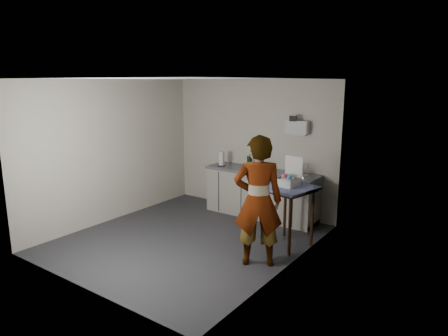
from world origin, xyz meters
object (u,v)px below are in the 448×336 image
Objects in this scene: soda_can at (264,168)px; standing_man at (258,201)px; dark_bottle at (249,162)px; side_table at (288,194)px; paper_towel at (222,159)px; kitchen_counter at (261,195)px; soap_bottle at (250,162)px; bakery_box at (288,179)px; dish_rack at (297,173)px.

standing_man is at bearing -62.72° from soda_can.
dark_bottle is (-0.40, 0.08, 0.05)m from soda_can.
soda_can is (-0.96, 0.94, 0.13)m from side_table.
kitchen_counter is at bearing 6.61° from paper_towel.
soap_bottle is 1.27× the size of dark_bottle.
side_table is 0.23m from bakery_box.
standing_man is (-0.04, -0.85, 0.09)m from side_table.
bakery_box reaches higher than kitchen_counter.
bakery_box is (1.25, -0.88, 0.01)m from soap_bottle.
soap_bottle is 0.66× the size of bakery_box.
kitchen_counter is 9.61× the size of dark_bottle.
soda_can is at bearing 148.65° from side_table.
dish_rack is 0.79× the size of bakery_box.
bakery_box reaches higher than soda_can.
side_table is 7.35× the size of soda_can.
soap_bottle is at bearing 4.68° from paper_towel.
soda_can is 0.41m from dark_bottle.
kitchen_counter is 1.20× the size of standing_man.
side_table is at bearing -43.06° from kitchen_counter.
kitchen_counter is at bearing 153.45° from soda_can.
soap_bottle is at bearing -178.45° from soda_can.
kitchen_counter is 0.56m from soda_can.
soda_can is at bearing -95.63° from standing_man.
side_table is 0.85m from standing_man.
bakery_box is at bearing 133.25° from side_table.
standing_man is 2.17m from soap_bottle.
paper_towel is 0.64× the size of bakery_box.
dark_bottle is 0.81× the size of paper_towel.
standing_man reaches higher than dark_bottle.
side_table is 2.18× the size of bakery_box.
soda_can is 0.66m from dish_rack.
side_table reaches higher than kitchen_counter.
soap_bottle is 2.24× the size of soda_can.
soda_can is (0.31, 0.01, -0.08)m from soap_bottle.
standing_man is at bearing -54.77° from dark_bottle.
soda_can is 1.30m from bakery_box.
soap_bottle is at bearing -47.56° from dark_bottle.
soap_bottle is (-1.23, 1.78, 0.12)m from standing_man.
kitchen_counter is 1.07m from paper_towel.
paper_towel is (-0.94, -0.06, 0.07)m from soda_can.
standing_man is 2.29m from dark_bottle.
side_table is 1.59m from soap_bottle.
bakery_box is at bearing -42.44° from kitchen_counter.
kitchen_counter is 0.91m from dish_rack.
dish_rack is at bearing 3.35° from paper_towel.
paper_towel reaches higher than side_table.
kitchen_counter is 0.67m from soap_bottle.
paper_towel is 1.60m from dish_rack.
soda_can is (0.08, -0.04, 0.55)m from kitchen_counter.
standing_man reaches higher than paper_towel.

